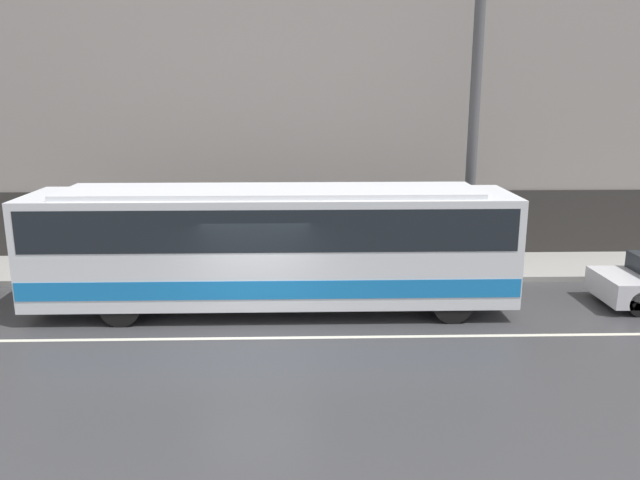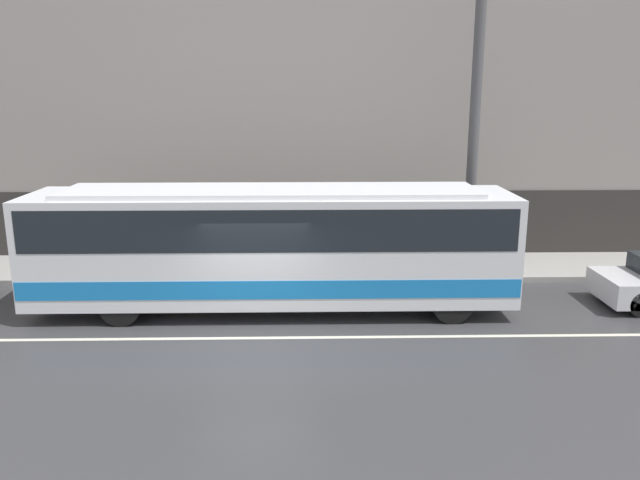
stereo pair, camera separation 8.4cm
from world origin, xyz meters
TOP-DOWN VIEW (x-y plane):
  - ground_plane at (0.00, 0.00)m, footprint 60.00×60.00m
  - sidewalk at (0.00, 5.43)m, footprint 60.00×2.86m
  - building_facade at (0.00, 7.01)m, footprint 60.00×0.35m
  - lane_stripe at (0.00, 0.00)m, footprint 54.00×0.14m
  - transit_bus at (0.32, 1.97)m, footprint 11.91×2.51m
  - utility_pole_near at (6.02, 4.87)m, footprint 0.31×0.31m
  - pedestrian_waiting at (-2.32, 4.94)m, footprint 0.36×0.36m

SIDE VIEW (x-z plane):
  - ground_plane at x=0.00m, z-range 0.00..0.00m
  - lane_stripe at x=0.00m, z-range 0.00..0.01m
  - sidewalk at x=0.00m, z-range 0.00..0.16m
  - pedestrian_waiting at x=-2.32m, z-range 0.11..1.88m
  - transit_bus at x=0.32m, z-range 0.20..3.30m
  - utility_pole_near at x=6.02m, z-range 0.16..8.39m
  - building_facade at x=0.00m, z-range -0.16..8.88m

